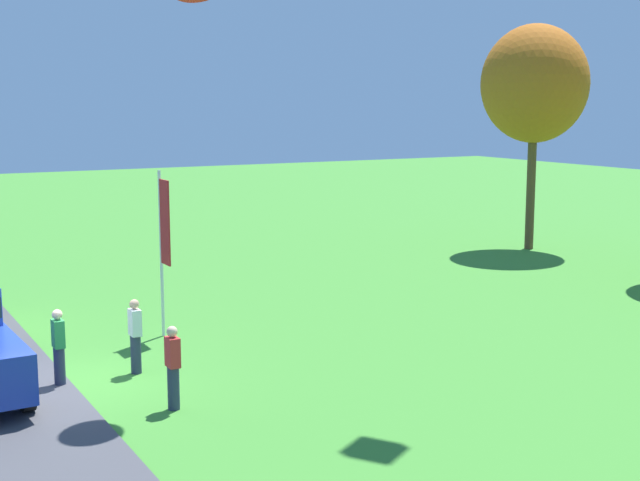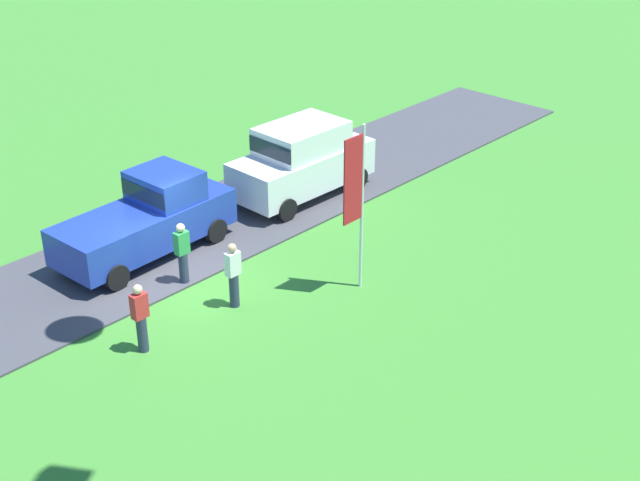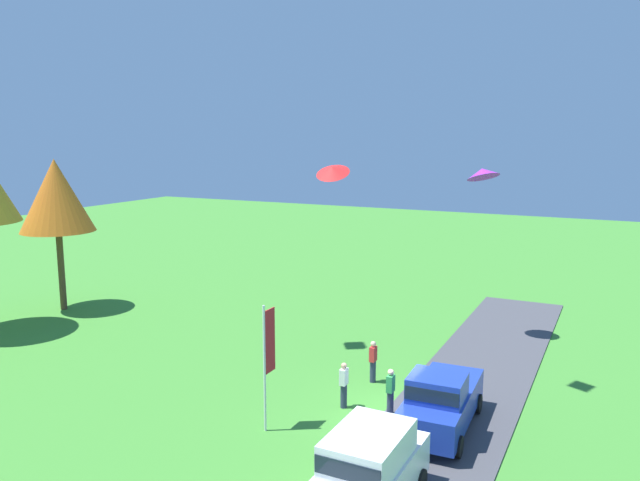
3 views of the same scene
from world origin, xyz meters
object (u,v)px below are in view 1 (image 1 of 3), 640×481
Objects in this scene: person_watching_sky at (173,367)px; tree_left_of_center at (535,84)px; flag_banner at (164,233)px; person_on_lawn at (135,336)px; person_beside_suv at (59,347)px.

person_watching_sky is 0.19× the size of tree_left_of_center.
flag_banner is (6.17, -17.99, -4.01)m from tree_left_of_center.
person_on_lawn and person_watching_sky have the same top height.
person_beside_suv is at bearing -85.04° from person_on_lawn.
flag_banner is at bearing 162.08° from person_watching_sky.
person_beside_suv is 23.87m from tree_left_of_center.
tree_left_of_center is (-11.45, 19.70, 5.89)m from person_watching_sky.
tree_left_of_center reaches higher than flag_banner.
tree_left_of_center is at bearing 112.64° from person_beside_suv.
person_watching_sky is at bearing -17.92° from flag_banner.
tree_left_of_center is (-8.91, 21.35, 5.89)m from person_beside_suv.
person_watching_sky is 23.53m from tree_left_of_center.
tree_left_of_center is 2.11× the size of flag_banner.
person_on_lawn is 3.58m from flag_banner.
person_beside_suv is at bearing -50.89° from flag_banner.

